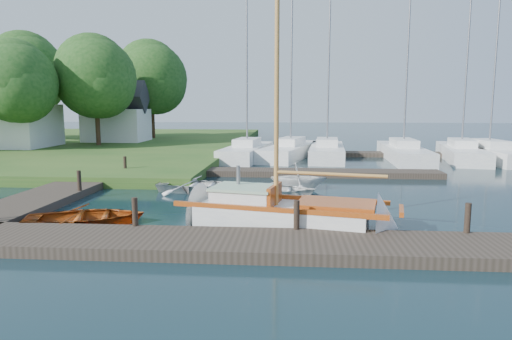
# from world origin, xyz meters

# --- Properties ---
(ground) EXTENTS (160.00, 160.00, 0.00)m
(ground) POSITION_xyz_m (0.00, 0.00, 0.00)
(ground) COLOR black
(ground) RESTS_ON ground
(near_dock) EXTENTS (18.00, 2.20, 0.30)m
(near_dock) POSITION_xyz_m (0.00, -6.00, 0.15)
(near_dock) COLOR #312A20
(near_dock) RESTS_ON ground
(left_dock) EXTENTS (2.20, 18.00, 0.30)m
(left_dock) POSITION_xyz_m (-8.00, 2.00, 0.15)
(left_dock) COLOR #312A20
(left_dock) RESTS_ON ground
(far_dock) EXTENTS (14.00, 1.60, 0.30)m
(far_dock) POSITION_xyz_m (2.00, 6.50, 0.15)
(far_dock) COLOR #312A20
(far_dock) RESTS_ON ground
(pontoon) EXTENTS (30.00, 1.60, 0.30)m
(pontoon) POSITION_xyz_m (10.00, 16.00, 0.15)
(pontoon) COLOR #312A20
(pontoon) RESTS_ON ground
(mooring_post_1) EXTENTS (0.16, 0.16, 0.80)m
(mooring_post_1) POSITION_xyz_m (-3.00, -5.00, 0.70)
(mooring_post_1) COLOR black
(mooring_post_1) RESTS_ON near_dock
(mooring_post_2) EXTENTS (0.16, 0.16, 0.80)m
(mooring_post_2) POSITION_xyz_m (1.50, -5.00, 0.70)
(mooring_post_2) COLOR black
(mooring_post_2) RESTS_ON near_dock
(mooring_post_3) EXTENTS (0.16, 0.16, 0.80)m
(mooring_post_3) POSITION_xyz_m (6.00, -5.00, 0.70)
(mooring_post_3) COLOR black
(mooring_post_3) RESTS_ON near_dock
(mooring_post_4) EXTENTS (0.16, 0.16, 0.80)m
(mooring_post_4) POSITION_xyz_m (-7.00, 0.00, 0.70)
(mooring_post_4) COLOR black
(mooring_post_4) RESTS_ON left_dock
(mooring_post_5) EXTENTS (0.16, 0.16, 0.80)m
(mooring_post_5) POSITION_xyz_m (-7.00, 5.00, 0.70)
(mooring_post_5) COLOR black
(mooring_post_5) RESTS_ON left_dock
(sailboat) EXTENTS (7.40, 3.45, 9.83)m
(sailboat) POSITION_xyz_m (1.25, -3.76, 0.34)
(sailboat) COLOR silver
(sailboat) RESTS_ON ground
(dinghy) EXTENTS (4.06, 3.40, 0.72)m
(dinghy) POSITION_xyz_m (-4.90, -4.01, 0.36)
(dinghy) COLOR #80360B
(dinghy) RESTS_ON ground
(tender_a) EXTENTS (3.57, 2.62, 0.72)m
(tender_a) POSITION_xyz_m (-2.62, 1.74, 0.36)
(tender_a) COLOR silver
(tender_a) RESTS_ON ground
(tender_b) EXTENTS (2.41, 2.08, 1.27)m
(tender_b) POSITION_xyz_m (1.65, 2.52, 0.63)
(tender_b) COLOR silver
(tender_b) RESTS_ON ground
(tender_c) EXTENTS (3.26, 2.37, 0.66)m
(tender_c) POSITION_xyz_m (0.73, 1.04, 0.33)
(tender_c) COLOR silver
(tender_c) RESTS_ON ground
(marina_boat_0) EXTENTS (3.25, 8.35, 11.31)m
(marina_boat_0) POSITION_xyz_m (-1.69, 13.67, 0.57)
(marina_boat_0) COLOR silver
(marina_boat_0) RESTS_ON ground
(marina_boat_1) EXTENTS (4.48, 9.34, 10.66)m
(marina_boat_1) POSITION_xyz_m (1.27, 14.68, 0.56)
(marina_boat_1) COLOR silver
(marina_boat_1) RESTS_ON ground
(marina_boat_2) EXTENTS (2.86, 8.39, 10.42)m
(marina_boat_2) POSITION_xyz_m (3.76, 14.21, 0.57)
(marina_boat_2) COLOR silver
(marina_boat_2) RESTS_ON ground
(marina_boat_3) EXTENTS (2.69, 9.79, 11.79)m
(marina_boat_3) POSITION_xyz_m (8.82, 13.99, 0.57)
(marina_boat_3) COLOR silver
(marina_boat_3) RESTS_ON ground
(marina_boat_4) EXTENTS (3.85, 9.42, 10.92)m
(marina_boat_4) POSITION_xyz_m (12.69, 14.23, 0.56)
(marina_boat_4) COLOR silver
(marina_boat_4) RESTS_ON ground
(marina_boat_5) EXTENTS (2.83, 8.68, 11.16)m
(marina_boat_5) POSITION_xyz_m (14.29, 13.81, 0.57)
(marina_boat_5) COLOR silver
(marina_boat_5) RESTS_ON ground
(house_a) EXTENTS (6.30, 5.00, 6.29)m
(house_a) POSITION_xyz_m (-20.00, 16.00, 2.96)
(house_a) COLOR white
(house_a) RESTS_ON shore
(house_c) EXTENTS (5.25, 4.00, 5.28)m
(house_c) POSITION_xyz_m (-14.00, 22.00, 2.58)
(house_c) COLOR white
(house_c) RESTS_ON shore
(tree_2) EXTENTS (5.83, 5.75, 7.82)m
(tree_2) POSITION_xyz_m (-18.00, 14.05, 5.25)
(tree_2) COLOR #332114
(tree_2) RESTS_ON shore
(tree_3) EXTENTS (6.41, 6.38, 8.74)m
(tree_3) POSITION_xyz_m (-14.00, 18.05, 5.81)
(tree_3) COLOR #332114
(tree_3) RESTS_ON shore
(tree_4) EXTENTS (7.01, 7.01, 9.66)m
(tree_4) POSITION_xyz_m (-22.00, 22.05, 6.37)
(tree_4) COLOR #332114
(tree_4) RESTS_ON shore
(tree_7) EXTENTS (6.83, 6.83, 9.38)m
(tree_7) POSITION_xyz_m (-12.00, 26.05, 6.20)
(tree_7) COLOR #332114
(tree_7) RESTS_ON shore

